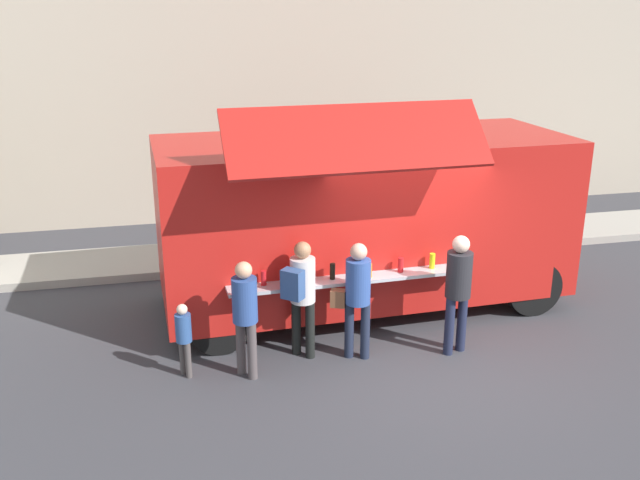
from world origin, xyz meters
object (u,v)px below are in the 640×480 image
Objects in this scene: customer_extra_browsing at (458,284)px; child_near_queue at (184,334)px; trash_bin at (509,223)px; customer_front_ordering at (357,291)px; customer_mid_with_backpack at (301,288)px; customer_rear_waiting at (245,309)px; food_truck_main at (364,216)px.

child_near_queue is at bearing 68.99° from customer_extra_browsing.
customer_front_ordering is at bearing -137.33° from trash_bin.
customer_mid_with_backpack reaches higher than customer_rear_waiting.
child_near_queue is (-0.79, 0.18, -0.35)m from customer_rear_waiting.
food_truck_main is at bearing -148.64° from trash_bin.
customer_front_ordering reaches higher than child_near_queue.
customer_rear_waiting is at bearing 118.23° from customer_front_ordering.
customer_extra_browsing reaches higher than child_near_queue.
child_near_queue is (-1.61, -0.18, -0.42)m from customer_mid_with_backpack.
trash_bin is at bearing 29.06° from food_truck_main.
customer_front_ordering is 1.42m from customer_extra_browsing.
customer_extra_browsing reaches higher than customer_front_ordering.
customer_mid_with_backpack is (-0.73, 0.18, 0.04)m from customer_front_ordering.
food_truck_main is at bearing 2.76° from customer_front_ordering.
customer_rear_waiting is (-2.15, -1.92, -0.55)m from food_truck_main.
food_truck_main is 2.94m from customer_rear_waiting.
trash_bin is at bearing -25.49° from customer_front_ordering.
customer_rear_waiting is at bearing -140.58° from food_truck_main.
child_near_queue is at bearing 130.77° from customer_rear_waiting.
customer_mid_with_backpack is 1.63× the size of child_near_queue.
customer_extra_browsing is at bearing -36.11° from customer_rear_waiting.
customer_front_ordering reaches higher than trash_bin.
customer_mid_with_backpack is 0.97× the size of customer_extra_browsing.
customer_extra_browsing reaches higher than customer_mid_with_backpack.
child_near_queue is (-2.95, -1.74, -0.90)m from food_truck_main.
customer_rear_waiting is at bearing 71.81° from customer_extra_browsing.
food_truck_main reaches higher than customer_extra_browsing.
food_truck_main is 1.92m from customer_front_ordering.
trash_bin is at bearing -10.93° from customer_mid_with_backpack.
trash_bin is at bearing 0.11° from child_near_queue.
customer_mid_with_backpack is (-1.34, -1.56, -0.48)m from food_truck_main.
customer_rear_waiting is at bearing -144.57° from trash_bin.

